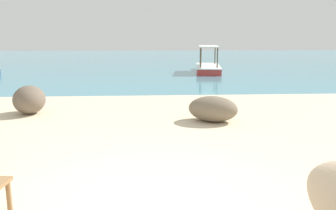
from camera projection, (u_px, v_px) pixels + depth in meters
The scene contains 4 objects.
water_surface at pixel (147, 61), 24.90m from camera, with size 60.00×36.00×0.03m, color teal.
shore_rock_large at pixel (213, 109), 7.09m from camera, with size 1.02×0.74×0.52m, color #756651.
shore_rock_medium at pixel (29, 100), 7.79m from camera, with size 0.88×0.70×0.64m, color #6B5B4C.
boat_red at pixel (208, 66), 17.15m from camera, with size 1.66×3.80×1.29m.
Camera 1 is at (0.07, -3.09, 1.78)m, focal length 36.66 mm.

